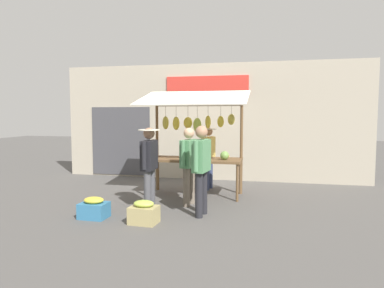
{
  "coord_description": "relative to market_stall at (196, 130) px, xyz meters",
  "views": [
    {
      "loc": [
        -1.7,
        7.99,
        1.91
      ],
      "look_at": [
        0.0,
        0.3,
        1.25
      ],
      "focal_mm": 32.61,
      "sensor_mm": 36.0,
      "label": 1
    }
  ],
  "objects": [
    {
      "name": "produce_crate_side",
      "position": [
        1.46,
        2.26,
        -1.38
      ],
      "size": [
        0.51,
        0.4,
        0.4
      ],
      "color": "teal",
      "rests_on": "ground"
    },
    {
      "name": "market_stall",
      "position": [
        0.0,
        0.0,
        0.0
      ],
      "size": [
        2.5,
        1.46,
        2.5
      ],
      "color": "brown",
      "rests_on": "ground"
    },
    {
      "name": "vendor_with_sunhat",
      "position": [
        -0.18,
        -0.69,
        -0.62
      ],
      "size": [
        0.41,
        0.68,
        1.6
      ],
      "rotation": [
        0.0,
        0.0,
        1.39
      ],
      "color": "navy",
      "rests_on": "ground"
    },
    {
      "name": "shopper_in_grey_tee",
      "position": [
        0.64,
        1.51,
        -0.58
      ],
      "size": [
        0.43,
        0.71,
        1.66
      ],
      "rotation": [
        0.0,
        0.0,
        -1.55
      ],
      "color": "#4C4C51",
      "rests_on": "ground"
    },
    {
      "name": "street_backdrop",
      "position": [
        0.07,
        -2.13,
        0.14
      ],
      "size": [
        9.0,
        0.3,
        3.4
      ],
      "color": "#B2A893",
      "rests_on": "ground"
    },
    {
      "name": "shopper_in_striped_shirt",
      "position": [
        -0.05,
        0.97,
        -0.61
      ],
      "size": [
        0.3,
        0.69,
        1.64
      ],
      "rotation": [
        0.0,
        0.0,
        -1.75
      ],
      "color": "#726656",
      "rests_on": "ground"
    },
    {
      "name": "produce_crate_near",
      "position": [
        0.44,
        2.37,
        -1.37
      ],
      "size": [
        0.5,
        0.41,
        0.41
      ],
      "color": "tan",
      "rests_on": "ground"
    },
    {
      "name": "shopper_with_shopping_bag",
      "position": [
        -0.46,
        1.68,
        -0.56
      ],
      "size": [
        0.29,
        0.72,
        1.71
      ],
      "rotation": [
        0.0,
        0.0,
        -1.71
      ],
      "color": "#232328",
      "rests_on": "ground"
    },
    {
      "name": "ground_plane",
      "position": [
        0.02,
        0.06,
        -1.56
      ],
      "size": [
        40.0,
        40.0,
        0.0
      ],
      "primitive_type": "plane",
      "color": "#514F4C"
    }
  ]
}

